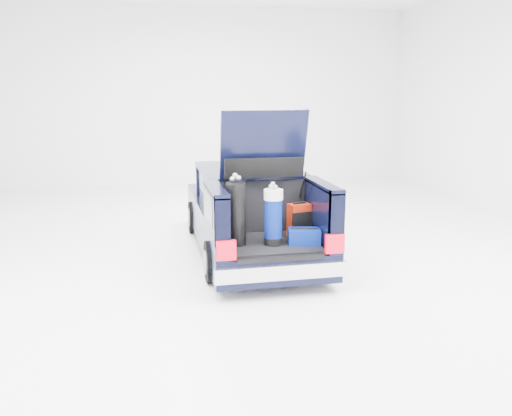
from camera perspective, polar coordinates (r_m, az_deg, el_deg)
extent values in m
plane|color=white|center=(9.38, -0.62, -4.63)|extent=(14.00, 14.00, 0.00)
cube|color=black|center=(9.86, -1.36, -0.76)|extent=(1.75, 3.00, 0.70)
cube|color=black|center=(11.39, -2.79, 0.54)|extent=(1.70, 0.30, 0.50)
cube|color=#BABAC2|center=(11.54, -2.89, 0.34)|extent=(1.72, 0.10, 0.22)
cube|color=black|center=(9.25, -0.82, 2.28)|extent=(1.55, 1.95, 0.54)
cube|color=black|center=(9.21, -0.83, 4.06)|extent=(1.62, 2.05, 0.06)
cube|color=black|center=(7.87, 1.49, -5.36)|extent=(1.75, 1.30, 0.40)
cube|color=black|center=(7.83, 1.46, -3.75)|extent=(1.32, 1.18, 0.05)
cube|color=black|center=(7.57, -4.21, -1.21)|extent=(0.20, 1.30, 0.85)
cube|color=black|center=(7.91, 6.99, -0.66)|extent=(0.20, 1.30, 0.85)
cube|color=black|center=(7.48, -4.26, 2.03)|extent=(0.20, 1.30, 0.06)
cube|color=black|center=(7.83, 7.07, 2.44)|extent=(0.20, 1.30, 0.06)
cube|color=black|center=(8.29, 0.53, 0.02)|extent=(1.36, 0.08, 0.84)
cube|color=#BABAC2|center=(7.24, 2.73, -6.75)|extent=(1.80, 0.12, 0.20)
cube|color=#B60719|center=(7.01, -3.18, -4.47)|extent=(0.26, 0.07, 0.26)
cube|color=#B60719|center=(7.37, 8.30, -3.74)|extent=(0.26, 0.07, 0.26)
cube|color=black|center=(7.21, 2.67, -5.35)|extent=(1.20, 0.06, 0.06)
cube|color=black|center=(7.97, 0.81, 6.72)|extent=(1.28, 0.33, 1.03)
cube|color=black|center=(8.00, 0.75, 7.74)|extent=(0.95, 0.17, 0.54)
cylinder|color=black|center=(10.57, -6.52, -0.98)|extent=(0.20, 0.62, 0.62)
cylinder|color=slate|center=(10.57, -6.52, -0.98)|extent=(0.23, 0.36, 0.36)
cylinder|color=black|center=(10.83, 2.15, -0.57)|extent=(0.20, 0.62, 0.62)
cylinder|color=slate|center=(10.83, 2.15, -0.57)|extent=(0.23, 0.36, 0.36)
cylinder|color=black|center=(7.89, -4.60, -5.66)|extent=(0.20, 0.62, 0.62)
cylinder|color=slate|center=(7.89, -4.60, -5.66)|extent=(0.23, 0.36, 0.36)
cylinder|color=black|center=(8.24, 6.83, -4.91)|extent=(0.20, 0.62, 0.62)
cylinder|color=slate|center=(8.24, 6.83, -4.91)|extent=(0.23, 0.36, 0.36)
cube|color=maroon|center=(8.08, 4.55, -1.26)|extent=(0.35, 0.26, 0.49)
cube|color=black|center=(8.02, 4.58, 0.54)|extent=(0.20, 0.09, 0.03)
cube|color=black|center=(8.00, 4.73, -1.76)|extent=(0.32, 0.09, 0.38)
cylinder|color=black|center=(7.55, -2.10, -0.63)|extent=(0.33, 0.37, 0.91)
cube|color=white|center=(7.66, -2.25, -0.20)|extent=(0.11, 0.04, 0.32)
sphere|color=#99999E|center=(7.47, -2.49, 3.07)|extent=(0.07, 0.07, 0.07)
sphere|color=#99999E|center=(7.42, -1.85, 3.18)|extent=(0.07, 0.07, 0.07)
cylinder|color=black|center=(7.68, 1.81, -3.47)|extent=(0.33, 0.33, 0.10)
cylinder|color=#041462|center=(7.60, 1.83, -1.09)|extent=(0.31, 0.31, 0.56)
cylinder|color=white|center=(7.53, 1.84, 1.42)|extent=(0.33, 0.33, 0.14)
sphere|color=#99999E|center=(7.53, 2.04, 2.23)|extent=(0.07, 0.07, 0.07)
sphere|color=#99999E|center=(7.54, 1.78, 2.55)|extent=(0.07, 0.07, 0.07)
cube|color=#041462|center=(7.72, 5.11, -3.00)|extent=(0.50, 0.38, 0.21)
cylinder|color=black|center=(7.69, 5.12, -2.16)|extent=(0.39, 0.10, 0.02)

